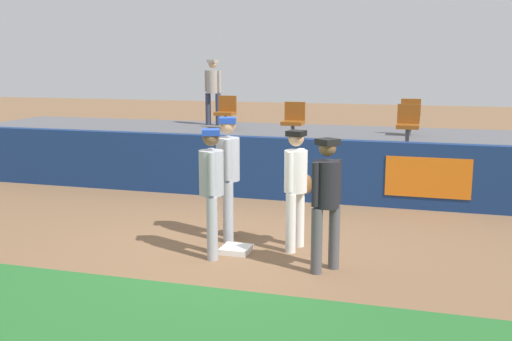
{
  "coord_description": "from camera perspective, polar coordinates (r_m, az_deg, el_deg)",
  "views": [
    {
      "loc": [
        2.71,
        -7.8,
        2.67
      ],
      "look_at": [
        0.16,
        0.9,
        1.0
      ],
      "focal_mm": 41.89,
      "sensor_mm": 36.0,
      "label": 1
    }
  ],
  "objects": [
    {
      "name": "player_umpire",
      "position": [
        7.58,
        6.74,
        -2.39
      ],
      "size": [
        0.46,
        0.46,
        1.72
      ],
      "rotation": [
        0.0,
        0.0,
        -2.21
      ],
      "color": "#4C4C51",
      "rests_on": "ground_plane"
    },
    {
      "name": "grass_foreground_strip",
      "position": [
        6.23,
        -11.62,
        -15.12
      ],
      "size": [
        18.0,
        2.8,
        0.01
      ],
      "primitive_type": "cube",
      "color": "#26662B",
      "rests_on": "ground_plane"
    },
    {
      "name": "player_fielder_home",
      "position": [
        8.43,
        3.86,
        -1.07
      ],
      "size": [
        0.4,
        0.52,
        1.72
      ],
      "rotation": [
        0.0,
        0.0,
        -1.77
      ],
      "color": "white",
      "rests_on": "ground_plane"
    },
    {
      "name": "spectator_hooded",
      "position": [
        16.14,
        -4.14,
        7.91
      ],
      "size": [
        0.48,
        0.38,
        1.74
      ],
      "rotation": [
        0.0,
        0.0,
        2.98
      ],
      "color": "#33384C",
      "rests_on": "bleacher_platform"
    },
    {
      "name": "bleacher_platform",
      "position": [
        14.07,
        5.05,
        1.44
      ],
      "size": [
        18.0,
        4.8,
        0.96
      ],
      "primitive_type": "cube",
      "color": "#59595E",
      "rests_on": "ground_plane"
    },
    {
      "name": "first_base",
      "position": [
        8.52,
        -1.91,
        -7.54
      ],
      "size": [
        0.4,
        0.4,
        0.08
      ],
      "primitive_type": "cube",
      "color": "white",
      "rests_on": "ground_plane"
    },
    {
      "name": "player_coach_visitor",
      "position": [
        8.9,
        -2.7,
        0.09
      ],
      "size": [
        0.45,
        0.5,
        1.85
      ],
      "rotation": [
        0.0,
        0.0,
        -1.25
      ],
      "color": "#9EA3AD",
      "rests_on": "ground_plane"
    },
    {
      "name": "field_wall",
      "position": [
        11.57,
        2.61,
        0.16
      ],
      "size": [
        18.0,
        0.26,
        1.21
      ],
      "color": "navy",
      "rests_on": "ground_plane"
    },
    {
      "name": "seat_front_center",
      "position": [
        12.87,
        3.62,
        4.89
      ],
      "size": [
        0.45,
        0.44,
        0.84
      ],
      "color": "#4C4C51",
      "rests_on": "bleacher_platform"
    },
    {
      "name": "player_runner_visitor",
      "position": [
        8.13,
        -4.27,
        -1.26
      ],
      "size": [
        0.44,
        0.47,
        1.77
      ],
      "rotation": [
        0.0,
        0.0,
        -1.2
      ],
      "color": "#9EA3AD",
      "rests_on": "ground_plane"
    },
    {
      "name": "seat_front_right",
      "position": [
        12.57,
        14.31,
        4.45
      ],
      "size": [
        0.45,
        0.44,
        0.84
      ],
      "color": "#4C4C51",
      "rests_on": "bleacher_platform"
    },
    {
      "name": "seat_back_left",
      "position": [
        15.19,
        -2.87,
        5.75
      ],
      "size": [
        0.47,
        0.44,
        0.84
      ],
      "color": "#4C4C51",
      "rests_on": "bleacher_platform"
    },
    {
      "name": "seat_back_right",
      "position": [
        14.36,
        14.52,
        5.15
      ],
      "size": [
        0.45,
        0.44,
        0.84
      ],
      "color": "#4C4C51",
      "rests_on": "bleacher_platform"
    },
    {
      "name": "ground_plane",
      "position": [
        8.68,
        -2.7,
        -7.49
      ],
      "size": [
        60.0,
        60.0,
        0.0
      ],
      "primitive_type": "plane",
      "color": "brown"
    }
  ]
}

